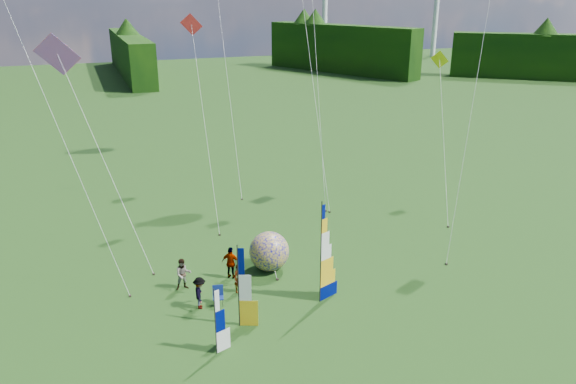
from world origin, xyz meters
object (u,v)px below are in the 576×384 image
object	(u,v)px
feather_banner_main	(321,255)
spectator_d	(231,263)
side_banner_far	(215,323)
kite_whale	(309,34)
spectator_c	(200,293)
camp_chair	(218,296)
spectator_a	(239,279)
side_banner_left	(238,288)
spectator_b	(183,274)
bol_inflatable	(269,251)

from	to	relation	value
feather_banner_main	spectator_d	bearing A→B (deg)	110.14
feather_banner_main	spectator_d	xyz separation A→B (m)	(-3.50, 3.95, -1.69)
feather_banner_main	side_banner_far	distance (m)	6.43
feather_banner_main	kite_whale	distance (m)	19.91
side_banner_far	spectator_d	distance (m)	6.77
side_banner_far	spectator_c	distance (m)	3.96
feather_banner_main	camp_chair	distance (m)	5.49
spectator_a	kite_whale	bearing A→B (deg)	50.25
side_banner_left	side_banner_far	distance (m)	2.34
spectator_a	spectator_b	distance (m)	2.94
feather_banner_main	camp_chair	world-z (taller)	feather_banner_main
spectator_a	spectator_b	size ratio (longest dim) A/B	0.91
spectator_c	feather_banner_main	bearing A→B (deg)	-93.08
side_banner_left	bol_inflatable	world-z (taller)	side_banner_left
spectator_d	kite_whale	distance (m)	19.24
bol_inflatable	kite_whale	world-z (taller)	kite_whale
side_banner_far	spectator_d	size ratio (longest dim) A/B	1.68
side_banner_left	side_banner_far	size ratio (longest dim) A/B	1.31
spectator_a	feather_banner_main	bearing A→B (deg)	-39.11
camp_chair	spectator_a	bearing A→B (deg)	45.85
feather_banner_main	camp_chair	size ratio (longest dim) A/B	5.26
side_banner_far	spectator_b	xyz separation A→B (m)	(-0.26, 6.03, -0.66)
spectator_d	camp_chair	size ratio (longest dim) A/B	1.84
bol_inflatable	spectator_a	size ratio (longest dim) A/B	1.42
spectator_c	spectator_d	distance (m)	3.29
spectator_b	side_banner_far	bearing A→B (deg)	-86.72
side_banner_far	bol_inflatable	size ratio (longest dim) A/B	1.37
feather_banner_main	spectator_d	distance (m)	5.54
side_banner_left	spectator_b	xyz separation A→B (m)	(-1.77, 4.32, -1.13)
spectator_a	kite_whale	size ratio (longest dim) A/B	0.07
kite_whale	side_banner_left	bearing A→B (deg)	-116.03
side_banner_far	bol_inflatable	bearing A→B (deg)	35.06
bol_inflatable	camp_chair	bearing A→B (deg)	-143.21
bol_inflatable	spectator_c	world-z (taller)	bol_inflatable
side_banner_left	spectator_d	bearing A→B (deg)	102.09
spectator_b	kite_whale	distance (m)	20.89
spectator_d	bol_inflatable	bearing A→B (deg)	-137.83
spectator_b	spectator_d	world-z (taller)	spectator_d
side_banner_far	side_banner_left	bearing A→B (deg)	28.92
spectator_a	camp_chair	size ratio (longest dim) A/B	1.58
kite_whale	camp_chair	bearing A→B (deg)	-120.68
camp_chair	spectator_d	bearing A→B (deg)	74.27
spectator_a	spectator_b	world-z (taller)	spectator_b
spectator_b	spectator_c	world-z (taller)	spectator_b
spectator_b	spectator_d	xyz separation A→B (m)	(2.64, 0.28, 0.05)
side_banner_far	feather_banner_main	bearing A→B (deg)	2.31
feather_banner_main	spectator_a	bearing A→B (deg)	125.02
bol_inflatable	side_banner_left	bearing A→B (deg)	-122.92
side_banner_far	spectator_d	bearing A→B (deg)	49.75
side_banner_left	spectator_a	world-z (taller)	side_banner_left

